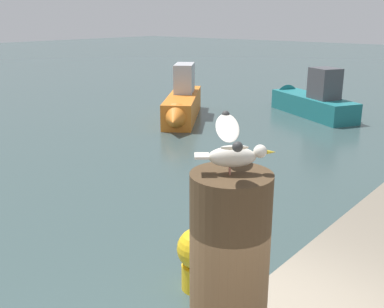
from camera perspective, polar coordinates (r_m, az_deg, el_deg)
name	(u,v)px	position (r m, az deg, el deg)	size (l,w,h in m)	color
mooring_post	(229,274)	(2.43, 4.67, -14.83)	(0.41, 0.41, 1.10)	#4C3823
seagull	(233,148)	(2.15, 5.19, 0.70)	(0.56, 0.51, 0.25)	#C67660
boat_teal	(307,100)	(17.58, 14.27, 6.60)	(3.16, 4.61, 1.91)	#1E7075
boat_orange	(182,103)	(16.03, -1.24, 6.47)	(4.56, 3.57, 1.88)	orange
channel_buoy	(198,256)	(6.14, 0.75, -12.74)	(0.56, 0.56, 1.33)	yellow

